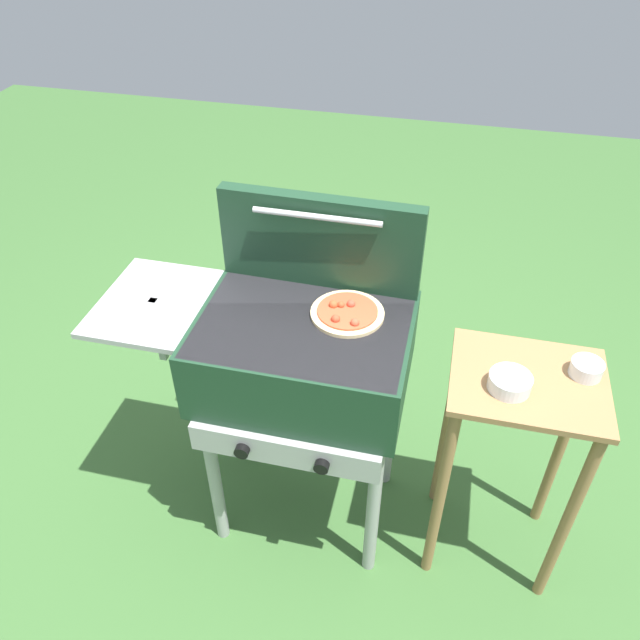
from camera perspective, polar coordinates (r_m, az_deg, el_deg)
ground_plane at (r=2.50m, az=-1.16°, el=-16.43°), size 8.00×8.00×0.00m
grill at (r=1.93m, az=-1.88°, el=-3.59°), size 0.96×0.53×0.90m
grill_lid_open at (r=1.92m, az=0.03°, el=7.20°), size 0.63×0.09×0.30m
pizza_pepperoni at (r=1.86m, az=2.47°, el=0.68°), size 0.22×0.22×0.04m
prep_table at (r=2.04m, az=17.17°, el=-10.01°), size 0.44×0.36×0.82m
topping_bowl_near at (r=1.81m, az=16.89°, el=-5.50°), size 0.12×0.12×0.04m
topping_bowl_far at (r=1.93m, az=23.09°, el=-4.13°), size 0.09×0.09×0.04m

